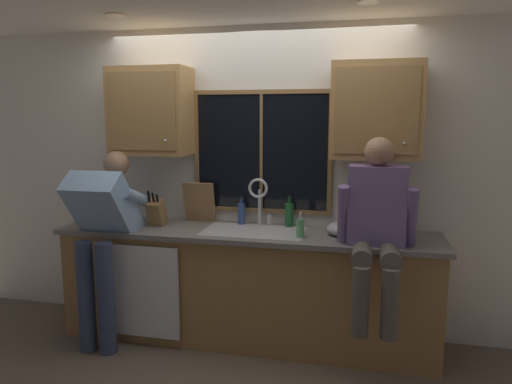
{
  "coord_description": "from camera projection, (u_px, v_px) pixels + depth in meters",
  "views": [
    {
      "loc": [
        0.9,
        -3.83,
        1.82
      ],
      "look_at": [
        0.09,
        -0.3,
        1.24
      ],
      "focal_mm": 32.93,
      "sensor_mm": 36.0,
      "label": 1
    }
  ],
  "objects": [
    {
      "name": "knife_block",
      "position": [
        156.0,
        213.0,
        3.89
      ],
      "size": [
        0.12,
        0.18,
        0.32
      ],
      "color": "olive",
      "rests_on": "countertop"
    },
    {
      "name": "lower_cabinet_run",
      "position": [
        246.0,
        288.0,
        3.82
      ],
      "size": [
        2.98,
        0.58,
        0.88
      ],
      "primitive_type": "cube",
      "color": "#A07744",
      "rests_on": "floor"
    },
    {
      "name": "window_frame_right",
      "position": [
        330.0,
        153.0,
        3.77
      ],
      "size": [
        0.03,
        0.02,
        0.95
      ],
      "primitive_type": "cube",
      "color": "olive"
    },
    {
      "name": "back_wall",
      "position": [
        256.0,
        181.0,
        4.03
      ],
      "size": [
        5.38,
        0.12,
        2.55
      ],
      "primitive_type": "cube",
      "color": "silver",
      "rests_on": "floor"
    },
    {
      "name": "ceiling_downlight_left",
      "position": [
        115.0,
        15.0,
        3.39
      ],
      "size": [
        0.14,
        0.14,
        0.01
      ],
      "primitive_type": "cylinder",
      "color": "#FFEAB2"
    },
    {
      "name": "sink",
      "position": [
        254.0,
        243.0,
        3.74
      ],
      "size": [
        0.8,
        0.46,
        0.21
      ],
      "color": "#B7B7BC",
      "rests_on": "lower_cabinet_run"
    },
    {
      "name": "bottle_green_glass",
      "position": [
        241.0,
        213.0,
        3.95
      ],
      "size": [
        0.06,
        0.06,
        0.24
      ],
      "color": "#334C8C",
      "rests_on": "countertop"
    },
    {
      "name": "bottle_tall_clear",
      "position": [
        289.0,
        214.0,
        3.86
      ],
      "size": [
        0.07,
        0.07,
        0.25
      ],
      "color": "#1E592D",
      "rests_on": "countertop"
    },
    {
      "name": "upper_cabinet_left",
      "position": [
        151.0,
        112.0,
        3.9
      ],
      "size": [
        0.66,
        0.36,
        0.72
      ],
      "color": "#B2844C"
    },
    {
      "name": "soap_dispenser",
      "position": [
        300.0,
        228.0,
        3.51
      ],
      "size": [
        0.06,
        0.07,
        0.2
      ],
      "color": "#59A566",
      "rests_on": "countertop"
    },
    {
      "name": "mixing_bowl",
      "position": [
        341.0,
        229.0,
        3.58
      ],
      "size": [
        0.22,
        0.22,
        0.11
      ],
      "primitive_type": "ellipsoid",
      "color": "#B7B7BC",
      "rests_on": "countertop"
    },
    {
      "name": "window_glass",
      "position": [
        262.0,
        152.0,
        3.91
      ],
      "size": [
        1.1,
        0.02,
        0.95
      ],
      "primitive_type": "cube",
      "color": "black"
    },
    {
      "name": "window_frame_left",
      "position": [
        197.0,
        151.0,
        4.02
      ],
      "size": [
        0.03,
        0.02,
        0.95
      ],
      "primitive_type": "cube",
      "color": "olive"
    },
    {
      "name": "upper_cabinet_right",
      "position": [
        376.0,
        111.0,
        3.5
      ],
      "size": [
        0.66,
        0.36,
        0.72
      ],
      "color": "#B2844C"
    },
    {
      "name": "window_frame_top",
      "position": [
        261.0,
        92.0,
        3.82
      ],
      "size": [
        1.17,
        0.02,
        0.04
      ],
      "primitive_type": "cube",
      "color": "olive"
    },
    {
      "name": "person_standing",
      "position": [
        103.0,
        228.0,
        3.68
      ],
      "size": [
        0.53,
        0.7,
        1.54
      ],
      "color": "#384260",
      "rests_on": "floor"
    },
    {
      "name": "window_mullion_center",
      "position": [
        261.0,
        152.0,
        3.9
      ],
      "size": [
        0.02,
        0.02,
        0.95
      ],
      "primitive_type": "cube",
      "color": "olive"
    },
    {
      "name": "faucet",
      "position": [
        260.0,
        196.0,
        3.85
      ],
      "size": [
        0.18,
        0.09,
        0.4
      ],
      "color": "silver",
      "rests_on": "countertop"
    },
    {
      "name": "countertop",
      "position": [
        245.0,
        233.0,
        3.73
      ],
      "size": [
        3.04,
        0.62,
        0.04
      ],
      "primitive_type": "cube",
      "color": "slate",
      "rests_on": "lower_cabinet_run"
    },
    {
      "name": "person_sitting_on_counter",
      "position": [
        377.0,
        222.0,
        3.23
      ],
      "size": [
        0.54,
        0.6,
        1.26
      ],
      "color": "#595147",
      "rests_on": "countertop"
    },
    {
      "name": "cutting_board",
      "position": [
        199.0,
        202.0,
        4.02
      ],
      "size": [
        0.27,
        0.09,
        0.35
      ],
      "primitive_type": "cube",
      "rotation": [
        0.21,
        0.0,
        0.0
      ],
      "color": "#997047",
      "rests_on": "countertop"
    },
    {
      "name": "dishwasher_front",
      "position": [
        143.0,
        292.0,
        3.68
      ],
      "size": [
        0.6,
        0.02,
        0.74
      ],
      "primitive_type": "cube",
      "color": "white"
    },
    {
      "name": "ceiling_downlight_right",
      "position": [
        369.0,
        1.0,
        2.99
      ],
      "size": [
        0.14,
        0.14,
        0.01
      ],
      "primitive_type": "cylinder",
      "color": "#FFEAB2"
    },
    {
      "name": "window_frame_bottom",
      "position": [
        261.0,
        210.0,
        3.98
      ],
      "size": [
        1.17,
        0.02,
        0.04
      ],
      "primitive_type": "cube",
      "color": "olive"
    }
  ]
}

